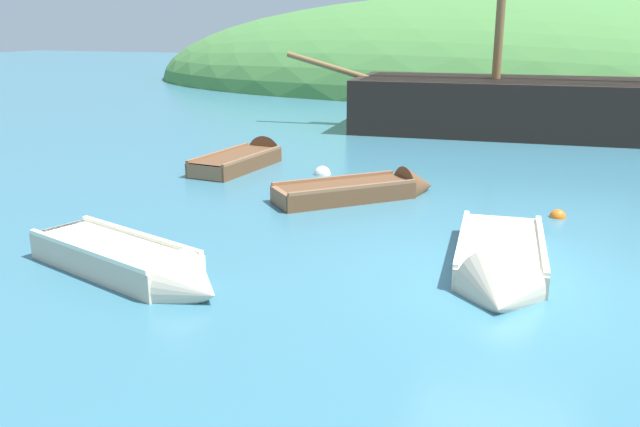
{
  "coord_description": "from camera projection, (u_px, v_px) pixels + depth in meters",
  "views": [
    {
      "loc": [
        0.34,
        -9.12,
        3.55
      ],
      "look_at": [
        -3.24,
        1.48,
        0.31
      ],
      "focal_mm": 37.44,
      "sensor_mm": 36.0,
      "label": 1
    }
  ],
  "objects": [
    {
      "name": "buoy_yellow",
      "position": [
        250.0,
        154.0,
        18.43
      ],
      "size": [
        0.33,
        0.33,
        0.33
      ],
      "primitive_type": "sphere",
      "color": "yellow",
      "rests_on": "ground"
    },
    {
      "name": "sailing_ship",
      "position": [
        580.0,
        115.0,
        21.28
      ],
      "size": [
        16.78,
        4.81,
        13.12
      ],
      "rotation": [
        0.0,
        0.0,
        3.19
      ],
      "color": "black",
      "rests_on": "ground"
    },
    {
      "name": "rowboat_outer_left",
      "position": [
        248.0,
        161.0,
        16.98
      ],
      "size": [
        1.46,
        3.49,
        1.02
      ],
      "rotation": [
        0.0,
        0.0,
        1.45
      ],
      "color": "brown",
      "rests_on": "ground"
    },
    {
      "name": "rowboat_near_dock",
      "position": [
        135.0,
        267.0,
        9.56
      ],
      "size": [
        3.71,
        2.12,
        0.95
      ],
      "rotation": [
        0.0,
        0.0,
        5.94
      ],
      "color": "beige",
      "rests_on": "ground"
    },
    {
      "name": "shore_hill",
      "position": [
        501.0,
        84.0,
        38.76
      ],
      "size": [
        42.69,
        23.67,
        10.13
      ],
      "primitive_type": "ellipsoid",
      "color": "#477F3D",
      "rests_on": "ground"
    },
    {
      "name": "buoy_white",
      "position": [
        322.0,
        174.0,
        15.99
      ],
      "size": [
        0.41,
        0.41,
        0.41
      ],
      "primitive_type": "sphere",
      "color": "white",
      "rests_on": "ground"
    },
    {
      "name": "rowboat_far",
      "position": [
        367.0,
        192.0,
        13.87
      ],
      "size": [
        3.27,
        3.1,
        0.94
      ],
      "rotation": [
        0.0,
        0.0,
        0.74
      ],
      "color": "brown",
      "rests_on": "ground"
    },
    {
      "name": "ground_plane",
      "position": [
        504.0,
        282.0,
        9.4
      ],
      "size": [
        120.0,
        120.0,
        0.0
      ],
      "primitive_type": "plane",
      "color": "teal"
    },
    {
      "name": "rowboat_outer_right",
      "position": [
        500.0,
        269.0,
        9.61
      ],
      "size": [
        1.44,
        3.56,
        1.2
      ],
      "rotation": [
        0.0,
        0.0,
        4.77
      ],
      "color": "beige",
      "rests_on": "ground"
    },
    {
      "name": "buoy_orange",
      "position": [
        558.0,
        217.0,
        12.51
      ],
      "size": [
        0.3,
        0.3,
        0.3
      ],
      "primitive_type": "sphere",
      "color": "orange",
      "rests_on": "ground"
    }
  ]
}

